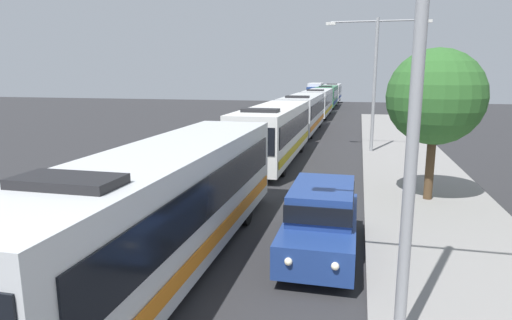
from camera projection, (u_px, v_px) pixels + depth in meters
name	position (u px, v px, depth m)	size (l,w,h in m)	color
bus_lead	(168.00, 202.00, 10.81)	(2.58, 12.42, 3.21)	silver
bus_second_in_line	(274.00, 131.00, 24.11)	(2.58, 11.58, 3.21)	silver
bus_middle	(303.00, 112.00, 36.32)	(2.58, 12.11, 3.21)	silver
bus_fourth_in_line	(318.00, 102.00, 49.42)	(2.58, 12.10, 3.21)	silver
bus_rear	(327.00, 96.00, 62.79)	(2.58, 11.98, 3.21)	#33724C
bus_tail_end	(333.00, 92.00, 75.78)	(2.58, 10.50, 3.21)	silver
white_suv	(322.00, 217.00, 11.68)	(1.86, 4.92, 1.90)	navy
box_truck_oncoming	(315.00, 91.00, 78.85)	(2.35, 8.29, 3.15)	navy
streetlamp_near	(420.00, 41.00, 6.56)	(6.51, 0.28, 8.41)	gray
streetlamp_mid	(375.00, 71.00, 25.72)	(5.97, 0.28, 7.90)	gray
roadside_tree	(435.00, 97.00, 15.77)	(3.52, 3.52, 5.62)	#4C3823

